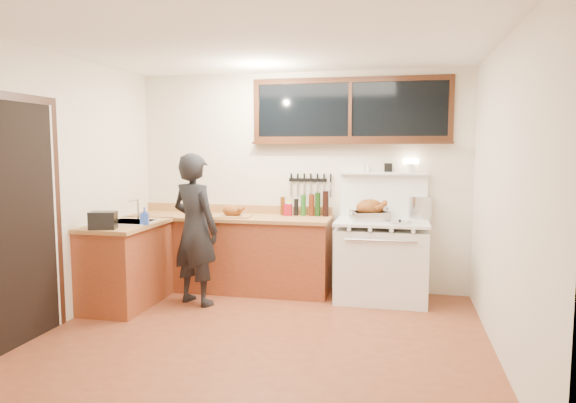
% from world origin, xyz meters
% --- Properties ---
extents(ground_plane, '(4.00, 3.50, 0.02)m').
position_xyz_m(ground_plane, '(0.00, 0.00, -0.01)').
color(ground_plane, brown).
extents(room_shell, '(4.10, 3.60, 2.65)m').
position_xyz_m(room_shell, '(0.00, 0.00, 1.65)').
color(room_shell, beige).
rests_on(room_shell, ground).
extents(counter_back, '(2.44, 0.64, 1.00)m').
position_xyz_m(counter_back, '(-0.80, 1.45, 0.45)').
color(counter_back, brown).
rests_on(counter_back, ground).
extents(counter_left, '(0.64, 1.09, 0.90)m').
position_xyz_m(counter_left, '(-1.70, 0.62, 0.45)').
color(counter_left, brown).
rests_on(counter_left, ground).
extents(sink_unit, '(0.50, 0.45, 0.37)m').
position_xyz_m(sink_unit, '(-1.68, 0.70, 0.85)').
color(sink_unit, white).
rests_on(sink_unit, counter_left).
extents(vintage_stove, '(1.02, 0.74, 1.58)m').
position_xyz_m(vintage_stove, '(1.00, 1.41, 0.47)').
color(vintage_stove, white).
rests_on(vintage_stove, ground).
extents(back_window, '(2.32, 0.13, 0.77)m').
position_xyz_m(back_window, '(0.60, 1.72, 2.06)').
color(back_window, black).
rests_on(back_window, room_shell).
extents(left_doorway, '(0.02, 1.04, 2.17)m').
position_xyz_m(left_doorway, '(-1.99, -0.55, 1.09)').
color(left_doorway, black).
rests_on(left_doorway, ground).
extents(knife_strip, '(0.52, 0.03, 0.28)m').
position_xyz_m(knife_strip, '(0.12, 1.73, 1.31)').
color(knife_strip, black).
rests_on(knife_strip, room_shell).
extents(man, '(0.71, 0.60, 1.65)m').
position_xyz_m(man, '(-0.98, 0.83, 0.83)').
color(man, black).
rests_on(man, ground).
extents(soap_bottle, '(0.10, 0.11, 0.18)m').
position_xyz_m(soap_bottle, '(-1.43, 0.56, 0.99)').
color(soap_bottle, blue).
rests_on(soap_bottle, counter_left).
extents(toaster, '(0.29, 0.24, 0.18)m').
position_xyz_m(toaster, '(-1.70, 0.21, 0.99)').
color(toaster, black).
rests_on(toaster, counter_left).
extents(cutting_board, '(0.46, 0.37, 0.14)m').
position_xyz_m(cutting_board, '(-0.72, 1.34, 0.95)').
color(cutting_board, '#AC7944').
rests_on(cutting_board, counter_back).
extents(roast_turkey, '(0.47, 0.41, 0.24)m').
position_xyz_m(roast_turkey, '(0.87, 1.40, 1.00)').
color(roast_turkey, silver).
rests_on(roast_turkey, vintage_stove).
extents(stockpot, '(0.29, 0.29, 0.26)m').
position_xyz_m(stockpot, '(1.42, 1.69, 1.03)').
color(stockpot, silver).
rests_on(stockpot, vintage_stove).
extents(saucepan, '(0.21, 0.31, 0.14)m').
position_xyz_m(saucepan, '(0.97, 1.63, 0.97)').
color(saucepan, silver).
rests_on(saucepan, vintage_stove).
extents(pot_lid, '(0.32, 0.32, 0.04)m').
position_xyz_m(pot_lid, '(1.19, 1.25, 0.91)').
color(pot_lid, silver).
rests_on(pot_lid, vintage_stove).
extents(coffee_tin, '(0.10, 0.08, 0.14)m').
position_xyz_m(coffee_tin, '(-0.11, 1.59, 0.97)').
color(coffee_tin, maroon).
rests_on(coffee_tin, counter_back).
extents(pitcher, '(0.09, 0.09, 0.16)m').
position_xyz_m(pitcher, '(-0.10, 1.62, 0.98)').
color(pitcher, white).
rests_on(pitcher, counter_back).
extents(bottle_cluster, '(0.58, 0.07, 0.30)m').
position_xyz_m(bottle_cluster, '(0.13, 1.63, 1.03)').
color(bottle_cluster, black).
rests_on(bottle_cluster, counter_back).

